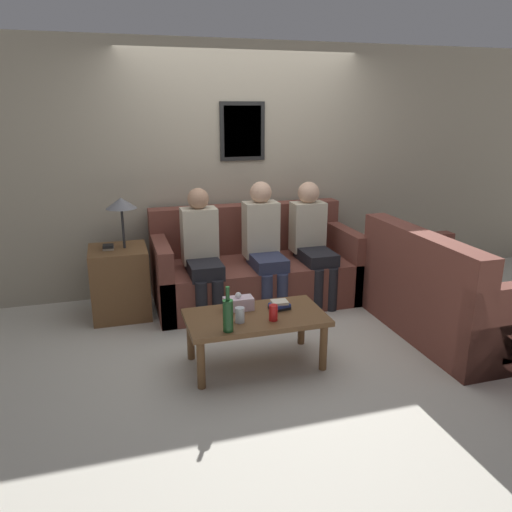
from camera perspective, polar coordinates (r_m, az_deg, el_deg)
The scene contains 14 objects.
ground_plane at distance 4.80m, azimuth 1.76°, elevation -7.26°, with size 16.00×16.00×0.00m, color beige.
wall_back at distance 5.44m, azimuth -1.64°, elevation 9.88°, with size 9.00×0.08×2.60m.
couch_main at distance 5.19m, azimuth -0.16°, elevation -1.57°, with size 2.06×0.95×0.95m.
couch_side at distance 4.72m, azimuth 21.04°, elevation -4.66°, with size 0.95×1.60×0.95m.
coffee_table at distance 3.88m, azimuth -0.05°, elevation -7.54°, with size 1.07×0.58×0.42m.
side_table_with_lamp at distance 4.95m, azimuth -15.27°, elevation -2.54°, with size 0.53×0.53×1.15m.
wine_bottle at distance 3.55m, azimuth -3.22°, elevation -6.70°, with size 0.07×0.07×0.34m.
drinking_glass at distance 3.72m, azimuth -1.86°, elevation -6.75°, with size 0.07×0.07×0.11m.
book_stack at distance 3.96m, azimuth 2.70°, elevation -5.63°, with size 0.17×0.13×0.07m.
soda_can at distance 3.74m, azimuth 1.99°, elevation -6.50°, with size 0.07×0.07×0.12m.
tissue_box at distance 3.94m, azimuth -2.03°, elevation -5.41°, with size 0.23×0.12×0.15m.
person_left at distance 4.76m, azimuth -6.21°, elevation 0.86°, with size 0.34×0.60×1.22m.
person_middle at distance 4.92m, azimuth 0.93°, elevation 1.70°, with size 0.34×0.62×1.25m.
person_right at distance 5.14m, azimuth 6.42°, elevation 2.09°, with size 0.34×0.66×1.22m.
Camera 1 is at (-1.38, -4.16, 1.96)m, focal length 35.00 mm.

